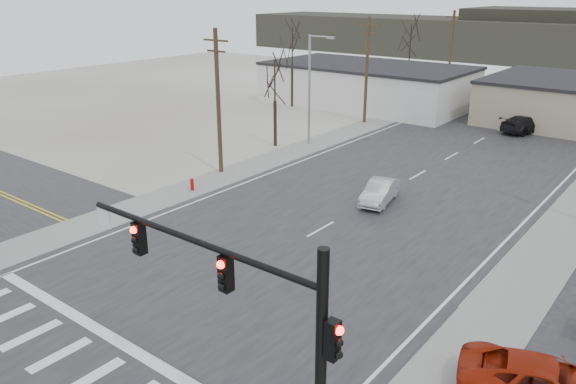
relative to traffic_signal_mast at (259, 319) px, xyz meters
name	(u,v)px	position (x,y,z in m)	size (l,w,h in m)	color
ground	(217,288)	(-7.89, 6.20, -4.67)	(140.00, 140.00, 0.00)	silver
main_road	(383,195)	(-7.89, 21.20, -4.65)	(18.00, 110.00, 0.05)	black
cross_road	(217,287)	(-7.89, 6.20, -4.65)	(90.00, 10.00, 0.04)	black
sidewalk_left	(298,150)	(-18.49, 26.20, -4.64)	(3.00, 90.00, 0.06)	gray
traffic_signal_mast	(259,319)	(0.00, 0.00, 0.00)	(8.95, 0.43, 7.20)	black
fire_hydrant	(192,184)	(-18.09, 14.20, -4.22)	(0.24, 0.24, 0.87)	#A50C0C
building_left_far	(367,85)	(-23.89, 46.20, -2.42)	(22.30, 12.30, 4.50)	silver
upole_left_b	(218,100)	(-19.39, 18.20, 0.55)	(2.20, 0.30, 10.00)	#453420
upole_left_c	(367,69)	(-19.39, 38.20, 0.55)	(2.20, 0.30, 10.00)	#453420
upole_left_d	(451,51)	(-19.39, 58.20, 0.55)	(2.20, 0.30, 10.00)	#453420
streetlight_main	(311,84)	(-18.69, 28.20, 0.41)	(2.40, 0.25, 9.00)	gray
tree_left_near	(275,83)	(-20.89, 26.20, 0.55)	(3.30, 3.30, 7.35)	#2C221A
tree_left_far	(410,45)	(-21.89, 52.20, 1.61)	(3.96, 3.96, 8.82)	#2C221A
tree_left_mid	(292,49)	(-29.89, 40.20, 1.61)	(3.96, 3.96, 8.82)	#2C221A
hill_left	(418,35)	(-42.89, 98.20, -1.17)	(70.00, 18.00, 7.00)	#333026
sedan_crossing	(380,192)	(-7.41, 19.83, -3.95)	(1.43, 4.11, 1.36)	#989DA2
car_far_a	(527,124)	(-5.64, 43.71, -3.84)	(2.20, 5.42, 1.57)	black
car_far_b	(493,87)	(-15.13, 62.25, -3.90)	(1.72, 4.27, 1.45)	black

